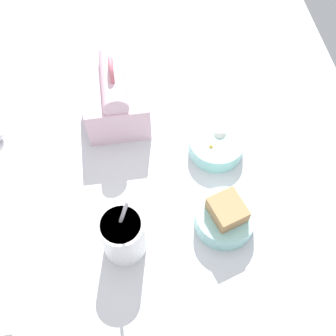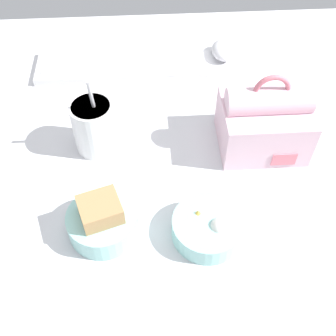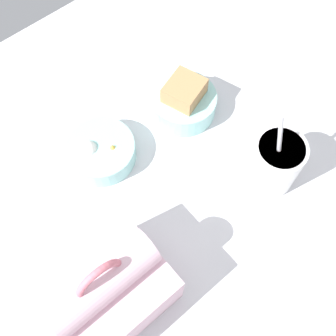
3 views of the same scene
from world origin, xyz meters
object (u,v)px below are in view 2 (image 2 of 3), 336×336
(computer_mouse, at_px, (223,50))
(bento_bowl_sandwich, at_px, (103,221))
(keyboard, at_px, (121,64))
(lunch_bag, at_px, (264,121))
(soup_cup, at_px, (94,126))
(bento_bowl_snacks, at_px, (208,227))

(computer_mouse, bearing_deg, bento_bowl_sandwich, -119.62)
(keyboard, relative_size, lunch_bag, 2.34)
(soup_cup, height_order, computer_mouse, soup_cup)
(keyboard, height_order, computer_mouse, computer_mouse)
(bento_bowl_sandwich, bearing_deg, computer_mouse, 60.38)
(soup_cup, height_order, bento_bowl_snacks, soup_cup)
(soup_cup, bearing_deg, keyboard, 79.66)
(lunch_bag, xyz_separation_m, computer_mouse, (-0.03, 0.31, -0.04))
(lunch_bag, distance_m, soup_cup, 0.34)
(lunch_bag, height_order, computer_mouse, lunch_bag)
(soup_cup, distance_m, bento_bowl_sandwich, 0.21)
(bento_bowl_sandwich, bearing_deg, bento_bowl_snacks, -6.04)
(lunch_bag, height_order, bento_bowl_snacks, lunch_bag)
(keyboard, xyz_separation_m, lunch_bag, (0.29, -0.28, 0.05))
(keyboard, height_order, bento_bowl_sandwich, bento_bowl_sandwich)
(lunch_bag, distance_m, computer_mouse, 0.31)
(computer_mouse, bearing_deg, bento_bowl_snacks, -101.28)
(lunch_bag, distance_m, bento_bowl_snacks, 0.26)
(bento_bowl_snacks, bearing_deg, lunch_bag, 57.09)
(keyboard, bearing_deg, lunch_bag, -43.76)
(lunch_bag, relative_size, bento_bowl_sandwich, 1.43)
(computer_mouse, bearing_deg, lunch_bag, -83.80)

